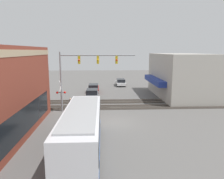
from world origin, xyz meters
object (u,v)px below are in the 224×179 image
crossing_signal (61,93)px  parked_car_grey (92,95)px  city_bus (82,128)px  pedestrian_at_crossing (71,105)px  parked_car_white (121,82)px  parked_car_red (94,88)px

crossing_signal → parked_car_grey: 7.51m
city_bus → pedestrian_at_crossing: city_bus is taller
crossing_signal → parked_car_grey: (6.51, -3.39, -1.59)m
parked_car_white → parked_car_grey: bearing=157.2°
city_bus → parked_car_white: bearing=-10.2°
parked_car_grey → crossing_signal: bearing=152.5°
parked_car_grey → parked_car_red: (5.59, 0.00, -0.03)m
parked_car_grey → parked_car_white: parked_car_grey is taller
city_bus → pedestrian_at_crossing: bearing=12.6°
city_bus → parked_car_red: size_ratio=2.19×
crossing_signal → city_bus: bearing=-162.4°
pedestrian_at_crossing → parked_car_grey: bearing=-16.8°
city_bus → crossing_signal: 11.21m
crossing_signal → parked_car_white: size_ratio=0.78×
city_bus → parked_car_red: city_bus is taller
crossing_signal → parked_car_red: (12.10, -3.39, -1.62)m
crossing_signal → parked_car_red: crossing_signal is taller
city_bus → pedestrian_at_crossing: 10.14m
city_bus → pedestrian_at_crossing: (9.87, 2.20, -0.78)m
city_bus → parked_car_grey: bearing=-0.0°
parked_car_red → parked_car_grey: bearing=180.0°
parked_car_grey → parked_car_white: (12.83, -5.40, -0.04)m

